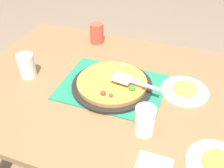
{
  "coord_description": "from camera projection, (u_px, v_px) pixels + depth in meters",
  "views": [
    {
      "loc": [
        -0.33,
        0.91,
        1.53
      ],
      "look_at": [
        0.0,
        0.0,
        0.77
      ],
      "focal_mm": 41.76,
      "sensor_mm": 36.0,
      "label": 1
    }
  ],
  "objects": [
    {
      "name": "dining_table",
      "position": [
        112.0,
        104.0,
        1.31
      ],
      "size": [
        1.4,
        1.0,
        0.75
      ],
      "color": "olive",
      "rests_on": "ground_plane"
    },
    {
      "name": "placemat",
      "position": [
        112.0,
        87.0,
        1.24
      ],
      "size": [
        0.48,
        0.36,
        0.01
      ],
      "primitive_type": "cube",
      "color": "#237F5B",
      "rests_on": "dining_table"
    },
    {
      "name": "pizza_pan",
      "position": [
        112.0,
        85.0,
        1.23
      ],
      "size": [
        0.38,
        0.38,
        0.01
      ],
      "primitive_type": "cylinder",
      "color": "black",
      "rests_on": "placemat"
    },
    {
      "name": "pizza",
      "position": [
        112.0,
        82.0,
        1.22
      ],
      "size": [
        0.33,
        0.33,
        0.05
      ],
      "color": "#B78442",
      "rests_on": "pizza_pan"
    },
    {
      "name": "plate_near_left",
      "position": [
        185.0,
        91.0,
        1.21
      ],
      "size": [
        0.22,
        0.22,
        0.01
      ],
      "primitive_type": "cylinder",
      "color": "white",
      "rests_on": "dining_table"
    },
    {
      "name": "plate_far_right",
      "position": [
        218.0,
        165.0,
        0.89
      ],
      "size": [
        0.22,
        0.22,
        0.01
      ],
      "primitive_type": "cylinder",
      "color": "white",
      "rests_on": "dining_table"
    },
    {
      "name": "served_slice_left",
      "position": [
        185.0,
        89.0,
        1.2
      ],
      "size": [
        0.11,
        0.11,
        0.02
      ],
      "primitive_type": "cylinder",
      "color": "#EAB747",
      "rests_on": "plate_near_left"
    },
    {
      "name": "served_slice_right",
      "position": [
        219.0,
        163.0,
        0.88
      ],
      "size": [
        0.11,
        0.11,
        0.02
      ],
      "primitive_type": "cylinder",
      "color": "gold",
      "rests_on": "plate_far_right"
    },
    {
      "name": "cup_near",
      "position": [
        145.0,
        121.0,
        0.98
      ],
      "size": [
        0.08,
        0.08,
        0.12
      ],
      "primitive_type": "cylinder",
      "color": "white",
      "rests_on": "dining_table"
    },
    {
      "name": "cup_far",
      "position": [
        97.0,
        33.0,
        1.55
      ],
      "size": [
        0.08,
        0.08,
        0.12
      ],
      "primitive_type": "cylinder",
      "color": "#E04C38",
      "rests_on": "dining_table"
    },
    {
      "name": "cup_corner",
      "position": [
        27.0,
        66.0,
        1.28
      ],
      "size": [
        0.08,
        0.08,
        0.12
      ],
      "primitive_type": "cylinder",
      "color": "white",
      "rests_on": "dining_table"
    },
    {
      "name": "pizza_server",
      "position": [
        132.0,
        81.0,
        1.16
      ],
      "size": [
        0.23,
        0.08,
        0.01
      ],
      "color": "silver",
      "rests_on": "pizza"
    }
  ]
}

